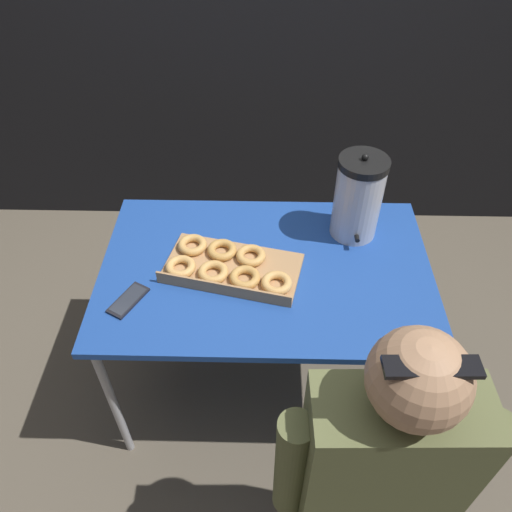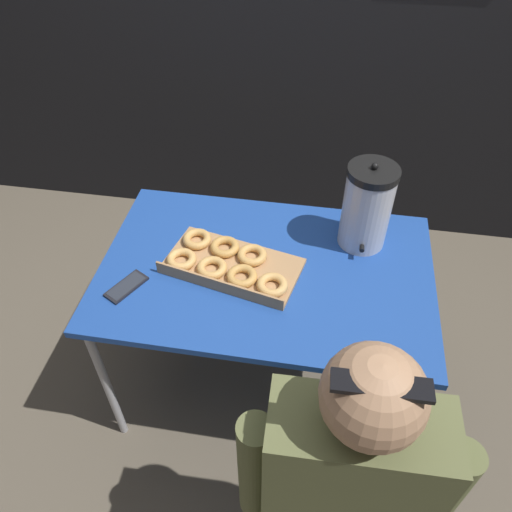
{
  "view_description": "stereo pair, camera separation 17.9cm",
  "coord_description": "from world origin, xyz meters",
  "px_view_note": "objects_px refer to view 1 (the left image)",
  "views": [
    {
      "loc": [
        -0.01,
        -1.28,
        2.06
      ],
      "look_at": [
        -0.04,
        0.0,
        0.81
      ],
      "focal_mm": 35.0,
      "sensor_mm": 36.0,
      "label": 1
    },
    {
      "loc": [
        0.17,
        -1.26,
        2.06
      ],
      "look_at": [
        -0.04,
        0.0,
        0.81
      ],
      "focal_mm": 35.0,
      "sensor_mm": 36.0,
      "label": 2
    }
  ],
  "objects_px": {
    "coffee_urn": "(358,198)",
    "person_seated": "(375,481)",
    "donut_box": "(228,266)",
    "cell_phone": "(128,300)"
  },
  "relations": [
    {
      "from": "coffee_urn",
      "to": "person_seated",
      "type": "xyz_separation_m",
      "value": [
        -0.02,
        -0.91,
        -0.32
      ]
    },
    {
      "from": "donut_box",
      "to": "person_seated",
      "type": "distance_m",
      "value": 0.84
    },
    {
      "from": "donut_box",
      "to": "coffee_urn",
      "type": "xyz_separation_m",
      "value": [
        0.48,
        0.23,
        0.15
      ]
    },
    {
      "from": "donut_box",
      "to": "person_seated",
      "type": "relative_size",
      "value": 0.42
    },
    {
      "from": "cell_phone",
      "to": "coffee_urn",
      "type": "bearing_deg",
      "value": 53.53
    },
    {
      "from": "coffee_urn",
      "to": "donut_box",
      "type": "bearing_deg",
      "value": -154.66
    },
    {
      "from": "donut_box",
      "to": "person_seated",
      "type": "height_order",
      "value": "person_seated"
    },
    {
      "from": "coffee_urn",
      "to": "cell_phone",
      "type": "relative_size",
      "value": 2.12
    },
    {
      "from": "coffee_urn",
      "to": "person_seated",
      "type": "bearing_deg",
      "value": -91.07
    },
    {
      "from": "donut_box",
      "to": "person_seated",
      "type": "xyz_separation_m",
      "value": [
        0.46,
        -0.68,
        -0.17
      ]
    }
  ]
}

